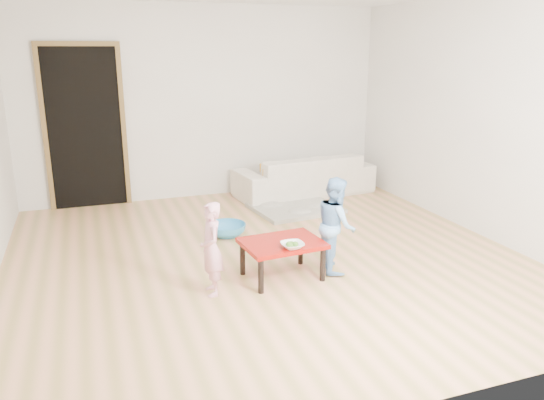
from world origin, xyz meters
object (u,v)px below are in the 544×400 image
sofa (304,175)px  basin (227,230)px  child_pink (211,249)px  bowl (292,245)px  red_table (282,259)px  child_blue (336,224)px

sofa → basin: bearing=34.8°
child_pink → basin: 1.49m
bowl → basin: 1.50m
sofa → red_table: sofa is taller
bowl → child_pink: bearing=173.5°
red_table → child_pink: child_pink is taller
red_table → bowl: 0.27m
child_blue → red_table: bearing=104.1°
sofa → child_blue: bearing=66.8°
red_table → bowl: bearing=-82.1°
sofa → child_pink: 3.34m
child_blue → basin: (-0.73, 1.25, -0.38)m
sofa → basin: (-1.50, -1.32, -0.22)m
child_blue → basin: bearing=43.3°
red_table → child_blue: bearing=0.8°
sofa → basin: sofa is taller
bowl → child_blue: (0.51, 0.19, 0.07)m
basin → child_pink: bearing=-109.7°
bowl → basin: bearing=98.4°
bowl → basin: size_ratio=0.46×
sofa → bowl: size_ratio=9.90×
bowl → sofa: bearing=65.1°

